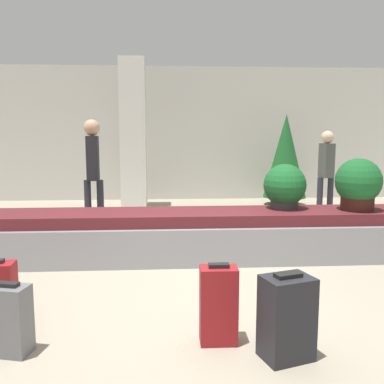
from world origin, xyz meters
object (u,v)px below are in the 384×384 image
object	(u,v)px
decorated_tree	(285,156)
pillar	(133,134)
traveler_1	(326,167)
potted_plant_0	(358,184)
potted_plant_1	(285,187)
suitcase_1	(10,320)
suitcase_3	(218,305)
traveler_0	(93,165)
suitcase_0	(287,318)

from	to	relation	value
decorated_tree	pillar	bearing A→B (deg)	-178.60
traveler_1	potted_plant_0	bearing A→B (deg)	163.25
potted_plant_1	decorated_tree	xyz separation A→B (m)	(1.11, 3.90, 0.19)
suitcase_1	decorated_tree	bearing A→B (deg)	72.80
pillar	decorated_tree	size ratio (longest dim) A/B	1.57
suitcase_3	traveler_0	bearing A→B (deg)	113.42
suitcase_0	potted_plant_0	bearing A→B (deg)	39.08
potted_plant_0	suitcase_3	bearing A→B (deg)	-133.36
pillar	suitcase_0	bearing A→B (deg)	-76.59
potted_plant_1	traveler_0	size ratio (longest dim) A/B	0.33
suitcase_1	traveler_0	size ratio (longest dim) A/B	0.30
traveler_1	suitcase_0	bearing A→B (deg)	151.32
potted_plant_1	decorated_tree	size ratio (longest dim) A/B	0.29
suitcase_1	potted_plant_1	size ratio (longest dim) A/B	0.92
suitcase_3	traveler_0	world-z (taller)	traveler_0
potted_plant_0	decorated_tree	xyz separation A→B (m)	(0.19, 4.07, 0.14)
suitcase_1	traveler_0	xyz separation A→B (m)	(0.01, 3.79, 0.86)
traveler_0	traveler_1	size ratio (longest dim) A/B	1.10
suitcase_1	traveler_0	distance (m)	3.89
potted_plant_0	traveler_0	distance (m)	3.95
suitcase_0	suitcase_3	bearing A→B (deg)	132.59
decorated_tree	potted_plant_1	bearing A→B (deg)	-105.93
potted_plant_0	traveler_1	bearing A→B (deg)	78.38
pillar	potted_plant_0	bearing A→B (deg)	-51.29
suitcase_3	potted_plant_1	bearing A→B (deg)	64.57
suitcase_1	decorated_tree	size ratio (longest dim) A/B	0.27
suitcase_1	potted_plant_0	world-z (taller)	potted_plant_0
suitcase_3	traveler_1	bearing A→B (deg)	61.53
suitcase_0	decorated_tree	world-z (taller)	decorated_tree
suitcase_0	suitcase_1	size ratio (longest dim) A/B	1.17
traveler_1	potted_plant_1	bearing A→B (deg)	142.55
suitcase_3	potted_plant_1	xyz separation A→B (m)	(1.19, 2.41, 0.61)
suitcase_0	potted_plant_0	xyz separation A→B (m)	(1.65, 2.50, 0.65)
pillar	suitcase_0	xyz separation A→B (m)	(1.55, -6.49, -1.29)
suitcase_0	traveler_0	distance (m)	4.53
suitcase_3	potted_plant_0	world-z (taller)	potted_plant_0
potted_plant_1	traveler_1	distance (m)	2.66
suitcase_1	decorated_tree	xyz separation A→B (m)	(3.86, 6.38, 0.84)
potted_plant_0	pillar	bearing A→B (deg)	128.71
suitcase_1	traveler_0	bearing A→B (deg)	103.80
suitcase_3	potted_plant_0	distance (m)	3.15
suitcase_1	suitcase_3	xyz separation A→B (m)	(1.56, 0.08, 0.04)
suitcase_0	traveler_0	world-z (taller)	traveler_0
potted_plant_0	traveler_0	size ratio (longest dim) A/B	0.37
pillar	suitcase_1	world-z (taller)	pillar
potted_plant_0	decorated_tree	distance (m)	4.08
suitcase_0	traveler_1	distance (m)	5.42
traveler_0	traveler_1	bearing A→B (deg)	-81.33
pillar	potted_plant_1	world-z (taller)	pillar
traveler_0	decorated_tree	xyz separation A→B (m)	(3.85, 2.59, -0.01)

